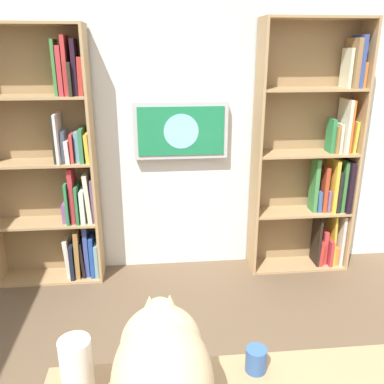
{
  "coord_description": "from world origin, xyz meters",
  "views": [
    {
      "loc": [
        0.19,
        1.24,
        1.91
      ],
      "look_at": [
        -0.04,
        -1.14,
        1.08
      ],
      "focal_mm": 38.31,
      "sensor_mm": 36.0,
      "label": 1
    }
  ],
  "objects_px": {
    "wall_mounted_tv": "(181,131)",
    "paper_towel_roll": "(77,369)",
    "bookshelf_left": "(317,159)",
    "cat": "(162,369)",
    "bookshelf_right": "(56,169)",
    "coffee_mug": "(256,360)"
  },
  "relations": [
    {
      "from": "bookshelf_right",
      "to": "cat",
      "type": "height_order",
      "value": "bookshelf_right"
    },
    {
      "from": "bookshelf_left",
      "to": "paper_towel_roll",
      "type": "distance_m",
      "value": 2.74
    },
    {
      "from": "bookshelf_right",
      "to": "paper_towel_roll",
      "type": "bearing_deg",
      "value": 103.39
    },
    {
      "from": "bookshelf_left",
      "to": "cat",
      "type": "xyz_separation_m",
      "value": [
        1.41,
        2.25,
        -0.07
      ]
    },
    {
      "from": "wall_mounted_tv",
      "to": "cat",
      "type": "height_order",
      "value": "wall_mounted_tv"
    },
    {
      "from": "paper_towel_roll",
      "to": "coffee_mug",
      "type": "bearing_deg",
      "value": -174.72
    },
    {
      "from": "bookshelf_right",
      "to": "paper_towel_roll",
      "type": "height_order",
      "value": "bookshelf_right"
    },
    {
      "from": "bookshelf_left",
      "to": "cat",
      "type": "height_order",
      "value": "bookshelf_left"
    },
    {
      "from": "bookshelf_right",
      "to": "paper_towel_roll",
      "type": "distance_m",
      "value": 2.21
    },
    {
      "from": "bookshelf_left",
      "to": "coffee_mug",
      "type": "relative_size",
      "value": 22.4
    },
    {
      "from": "paper_towel_roll",
      "to": "coffee_mug",
      "type": "distance_m",
      "value": 0.65
    },
    {
      "from": "paper_towel_roll",
      "to": "bookshelf_left",
      "type": "bearing_deg",
      "value": -128.29
    },
    {
      "from": "coffee_mug",
      "to": "bookshelf_left",
      "type": "bearing_deg",
      "value": -116.7
    },
    {
      "from": "wall_mounted_tv",
      "to": "paper_towel_roll",
      "type": "relative_size",
      "value": 3.37
    },
    {
      "from": "bookshelf_left",
      "to": "paper_towel_roll",
      "type": "xyz_separation_m",
      "value": [
        1.7,
        2.15,
        -0.14
      ]
    },
    {
      "from": "wall_mounted_tv",
      "to": "coffee_mug",
      "type": "xyz_separation_m",
      "value": [
        -0.12,
        2.17,
        -0.46
      ]
    },
    {
      "from": "bookshelf_right",
      "to": "bookshelf_left",
      "type": "bearing_deg",
      "value": -179.98
    },
    {
      "from": "bookshelf_right",
      "to": "wall_mounted_tv",
      "type": "bearing_deg",
      "value": -175.43
    },
    {
      "from": "bookshelf_left",
      "to": "wall_mounted_tv",
      "type": "distance_m",
      "value": 1.2
    },
    {
      "from": "wall_mounted_tv",
      "to": "cat",
      "type": "distance_m",
      "value": 2.37
    },
    {
      "from": "cat",
      "to": "paper_towel_roll",
      "type": "bearing_deg",
      "value": -19.76
    },
    {
      "from": "wall_mounted_tv",
      "to": "paper_towel_roll",
      "type": "xyz_separation_m",
      "value": [
        0.52,
        2.23,
        -0.39
      ]
    }
  ]
}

